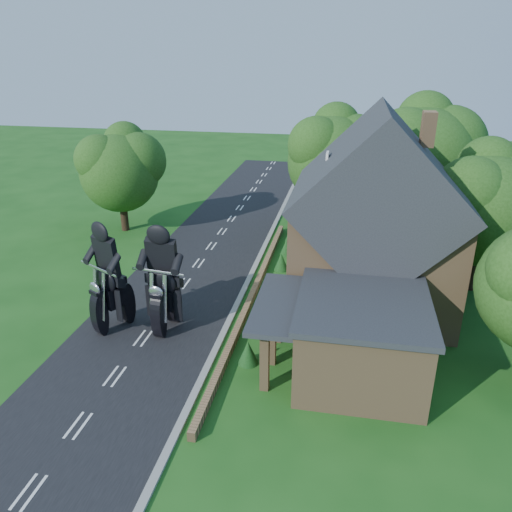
% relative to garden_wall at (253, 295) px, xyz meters
% --- Properties ---
extents(ground, '(120.00, 120.00, 0.00)m').
position_rel_garden_wall_xyz_m(ground, '(-4.30, -5.00, -0.20)').
color(ground, '#184B15').
rests_on(ground, ground).
extents(road, '(7.00, 80.00, 0.02)m').
position_rel_garden_wall_xyz_m(road, '(-4.30, -5.00, -0.19)').
color(road, black).
rests_on(road, ground).
extents(kerb, '(0.30, 80.00, 0.12)m').
position_rel_garden_wall_xyz_m(kerb, '(-0.65, -5.00, -0.14)').
color(kerb, gray).
rests_on(kerb, ground).
extents(garden_wall, '(0.30, 22.00, 0.40)m').
position_rel_garden_wall_xyz_m(garden_wall, '(0.00, 0.00, 0.00)').
color(garden_wall, '#93704B').
rests_on(garden_wall, ground).
extents(house, '(9.54, 8.64, 10.24)m').
position_rel_garden_wall_xyz_m(house, '(6.19, 1.00, 4.14)').
color(house, '#93704B').
rests_on(house, ground).
extents(annex, '(7.05, 5.94, 3.44)m').
position_rel_garden_wall_xyz_m(annex, '(5.57, -5.80, 1.57)').
color(annex, '#93704B').
rests_on(annex, ground).
extents(tree_house_right, '(6.51, 6.00, 8.40)m').
position_rel_garden_wall_xyz_m(tree_house_right, '(12.35, 3.62, 4.99)').
color(tree_house_right, black).
rests_on(tree_house_right, ground).
extents(tree_behind_house, '(7.81, 7.20, 10.08)m').
position_rel_garden_wall_xyz_m(tree_behind_house, '(9.88, 11.14, 6.03)').
color(tree_behind_house, black).
rests_on(tree_behind_house, ground).
extents(tree_behind_left, '(6.94, 6.40, 9.16)m').
position_rel_garden_wall_xyz_m(tree_behind_left, '(3.86, 12.13, 5.53)').
color(tree_behind_left, black).
rests_on(tree_behind_left, ground).
extents(tree_far_road, '(6.08, 5.60, 7.84)m').
position_rel_garden_wall_xyz_m(tree_far_road, '(-11.16, 9.11, 4.64)').
color(tree_far_road, black).
rests_on(tree_far_road, ground).
extents(shrub_a, '(0.90, 0.90, 1.10)m').
position_rel_garden_wall_xyz_m(shrub_a, '(1.00, -6.00, 0.35)').
color(shrub_a, '#113813').
rests_on(shrub_a, ground).
extents(shrub_b, '(0.90, 0.90, 1.10)m').
position_rel_garden_wall_xyz_m(shrub_b, '(1.00, -3.50, 0.35)').
color(shrub_b, '#113813').
rests_on(shrub_b, ground).
extents(shrub_c, '(0.90, 0.90, 1.10)m').
position_rel_garden_wall_xyz_m(shrub_c, '(1.00, -1.00, 0.35)').
color(shrub_c, '#113813').
rests_on(shrub_c, ground).
extents(shrub_d, '(0.90, 0.90, 1.10)m').
position_rel_garden_wall_xyz_m(shrub_d, '(1.00, 4.00, 0.35)').
color(shrub_d, '#113813').
rests_on(shrub_d, ground).
extents(shrub_e, '(0.90, 0.90, 1.10)m').
position_rel_garden_wall_xyz_m(shrub_e, '(1.00, 6.50, 0.35)').
color(shrub_e, '#113813').
rests_on(shrub_e, ground).
extents(shrub_f, '(0.90, 0.90, 1.10)m').
position_rel_garden_wall_xyz_m(shrub_f, '(1.00, 9.00, 0.35)').
color(shrub_f, '#113813').
rests_on(shrub_f, ground).
extents(motorcycle_lead, '(0.66, 1.80, 1.64)m').
position_rel_garden_wall_xyz_m(motorcycle_lead, '(-3.44, -3.99, 0.62)').
color(motorcycle_lead, black).
rests_on(motorcycle_lead, ground).
extents(motorcycle_follow, '(1.23, 1.79, 1.66)m').
position_rel_garden_wall_xyz_m(motorcycle_follow, '(-6.01, -4.34, 0.63)').
color(motorcycle_follow, black).
rests_on(motorcycle_follow, ground).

